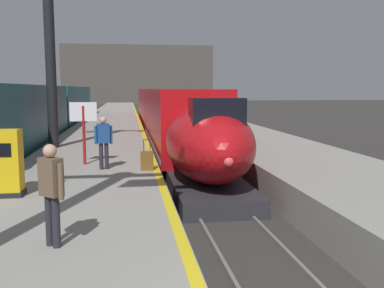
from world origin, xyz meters
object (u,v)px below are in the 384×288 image
Objects in this scene: passenger_near_edge at (103,139)px; departure_info_board at (84,120)px; passenger_mid_platform at (51,187)px; station_column_mid at (49,23)px; rolling_suitcase at (147,161)px; regional_train_adjacent at (46,111)px; ticket_machine_yellow at (6,165)px; highspeed_train_main at (167,114)px.

departure_info_board is at bearing 124.99° from passenger_near_edge.
station_column_mid is at bearing 99.13° from passenger_mid_platform.
rolling_suitcase is at bearing -33.87° from departure_info_board.
station_column_mid is 7.56m from passenger_near_edge.
station_column_mid reaches higher than rolling_suitcase.
rolling_suitcase is (1.81, 6.52, -0.69)m from passenger_mid_platform.
regional_train_adjacent reaches higher than ticket_machine_yellow.
highspeed_train_main is at bearing 73.37° from ticket_machine_yellow.
ticket_machine_yellow is at bearing -87.74° from station_column_mid.
station_column_mid is at bearing 110.85° from departure_info_board.
passenger_mid_platform reaches higher than ticket_machine_yellow.
highspeed_train_main is 1.03× the size of regional_train_adjacent.
highspeed_train_main is 8.15m from regional_train_adjacent.
station_column_mid reaches higher than passenger_near_edge.
regional_train_adjacent reaches higher than passenger_mid_platform.
regional_train_adjacent is 37.27× the size of rolling_suitcase.
passenger_mid_platform is 7.92m from departure_info_board.
passenger_mid_platform is (-0.46, -6.90, 0.00)m from passenger_near_edge.
station_column_mid is at bearing 113.63° from passenger_near_edge.
station_column_mid reaches higher than regional_train_adjacent.
regional_train_adjacent reaches higher than passenger_near_edge.
highspeed_train_main is 4.23× the size of station_column_mid.
ticket_machine_yellow is 4.51m from departure_info_board.
regional_train_adjacent is 19.60m from ticket_machine_yellow.
highspeed_train_main reaches higher than passenger_near_edge.
passenger_mid_platform is 1.72× the size of rolling_suitcase.
highspeed_train_main is 38.21× the size of rolling_suitcase.
highspeed_train_main is 15.90m from rolling_suitcase.
passenger_near_edge is at bearing 56.48° from ticket_machine_yellow.
station_column_mid is (-5.90, -9.72, 4.47)m from highspeed_train_main.
highspeed_train_main is at bearing -6.02° from regional_train_adjacent.
regional_train_adjacent is at bearing 97.48° from ticket_machine_yellow.
ticket_machine_yellow is (-3.48, -2.83, 0.44)m from rolling_suitcase.
highspeed_train_main is 22.20× the size of passenger_mid_platform.
highspeed_train_main is 17.70× the size of departure_info_board.
rolling_suitcase is 0.61× the size of ticket_machine_yellow.
departure_info_board is (1.77, -4.65, -3.85)m from station_column_mid.
highspeed_train_main is 15.75m from passenger_near_edge.
highspeed_train_main reaches higher than rolling_suitcase.
passenger_near_edge reaches higher than ticket_machine_yellow.
passenger_near_edge is at bearing 86.21° from passenger_mid_platform.
regional_train_adjacent is 16.89m from passenger_near_edge.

